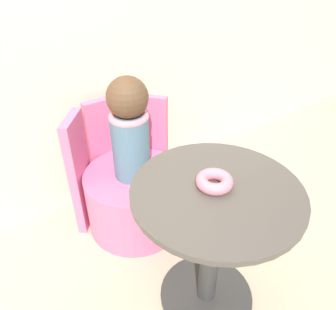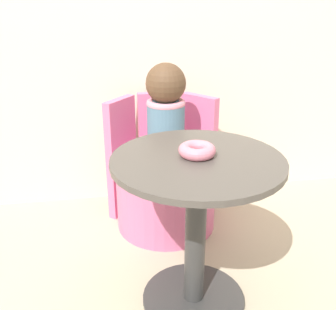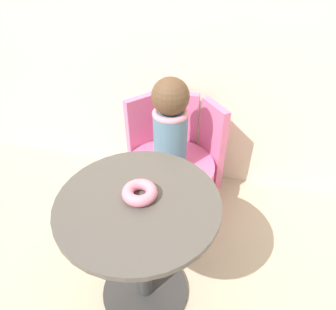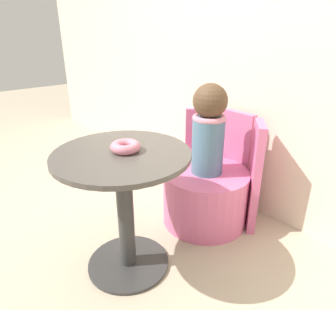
# 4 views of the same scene
# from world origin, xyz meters

# --- Properties ---
(back_wall) EXTENTS (6.00, 0.06, 2.40)m
(back_wall) POSITION_xyz_m (0.00, 1.13, 1.20)
(back_wall) COLOR beige
(back_wall) RESTS_ON ground_plane
(round_table) EXTENTS (0.68, 0.68, 0.69)m
(round_table) POSITION_xyz_m (0.08, 0.06, 0.47)
(round_table) COLOR #333333
(round_table) RESTS_ON ground_plane
(tub_chair) EXTENTS (0.57, 0.57, 0.38)m
(tub_chair) POSITION_xyz_m (0.06, 0.70, 0.19)
(tub_chair) COLOR #DB6693
(tub_chair) RESTS_ON ground_plane
(booth_backrest) EXTENTS (0.67, 0.25, 0.73)m
(booth_backrest) POSITION_xyz_m (0.06, 0.94, 0.36)
(booth_backrest) COLOR #DB6693
(booth_backrest) RESTS_ON ground_plane
(child_figure) EXTENTS (0.21, 0.21, 0.58)m
(child_figure) POSITION_xyz_m (0.06, 0.70, 0.68)
(child_figure) COLOR slate
(child_figure) RESTS_ON tub_chair
(donut) EXTENTS (0.15, 0.15, 0.05)m
(donut) POSITION_xyz_m (0.08, 0.08, 0.72)
(donut) COLOR pink
(donut) RESTS_ON round_table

